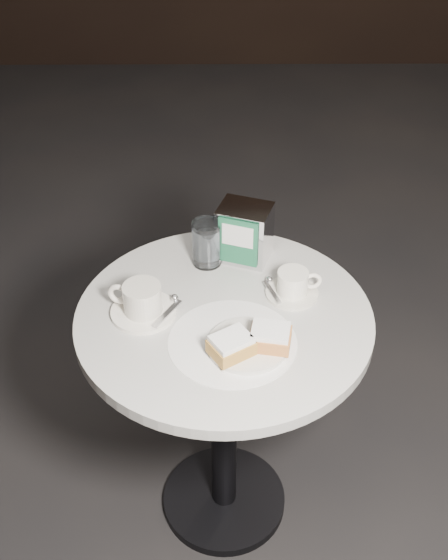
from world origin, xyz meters
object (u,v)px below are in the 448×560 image
(coffee_cup_left, at_px, (142,302))
(coffee_cup_right, at_px, (293,285))
(beignet_plate, at_px, (249,343))
(water_glass_left, at_px, (207,244))
(napkin_dispenser, at_px, (244,233))
(water_glass_right, at_px, (252,235))
(cafe_table, at_px, (224,373))

(coffee_cup_left, bearing_deg, coffee_cup_right, 26.75)
(beignet_plate, distance_m, coffee_cup_right, 0.22)
(coffee_cup_left, relative_size, water_glass_left, 1.58)
(beignet_plate, xyz_separation_m, napkin_dispenser, (-0.00, 0.35, 0.05))
(coffee_cup_left, relative_size, water_glass_right, 1.58)
(beignet_plate, bearing_deg, napkin_dispenser, 90.23)
(coffee_cup_left, bearing_deg, beignet_plate, -11.61)
(water_glass_left, bearing_deg, water_glass_right, 19.11)
(coffee_cup_left, xyz_separation_m, water_glass_left, (0.15, 0.20, 0.02))
(beignet_plate, distance_m, napkin_dispenser, 0.35)
(beignet_plate, relative_size, water_glass_left, 1.80)
(cafe_table, relative_size, coffee_cup_left, 3.91)
(cafe_table, xyz_separation_m, coffee_cup_right, (0.17, 0.07, 0.23))
(coffee_cup_right, bearing_deg, water_glass_right, 113.91)
(cafe_table, height_order, napkin_dispenser, napkin_dispenser)
(napkin_dispenser, bearing_deg, cafe_table, -83.78)
(coffee_cup_right, height_order, water_glass_right, water_glass_right)
(water_glass_left, relative_size, napkin_dispenser, 0.78)
(cafe_table, relative_size, beignet_plate, 3.43)
(coffee_cup_left, bearing_deg, water_glass_right, 58.21)
(cafe_table, height_order, coffee_cup_right, coffee_cup_right)
(coffee_cup_right, height_order, water_glass_left, water_glass_left)
(beignet_plate, relative_size, water_glass_right, 1.81)
(napkin_dispenser, bearing_deg, beignet_plate, -70.38)
(beignet_plate, height_order, napkin_dispenser, napkin_dispenser)
(beignet_plate, distance_m, water_glass_right, 0.37)
(cafe_table, bearing_deg, napkin_dispenser, 76.83)
(coffee_cup_left, bearing_deg, napkin_dispenser, 58.52)
(coffee_cup_left, height_order, water_glass_right, water_glass_right)
(napkin_dispenser, bearing_deg, coffee_cup_right, -34.45)
(coffee_cup_right, xyz_separation_m, water_glass_left, (-0.21, 0.13, 0.03))
(coffee_cup_right, xyz_separation_m, napkin_dispenser, (-0.11, 0.15, 0.05))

